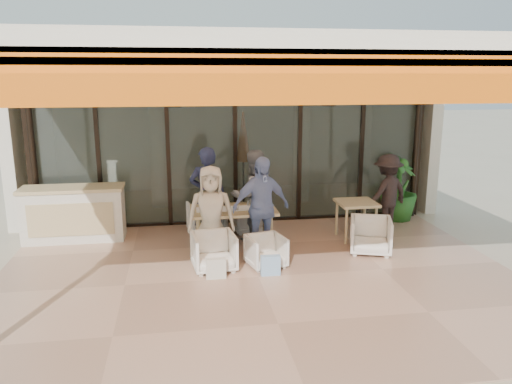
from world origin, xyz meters
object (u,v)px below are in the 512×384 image
diner_grey (253,196)px  side_table (356,207)px  chair_far_right (249,217)px  side_chair (371,234)px  dining_table (233,212)px  chair_far_left (207,217)px  diner_periwinkle (261,207)px  potted_palm (399,188)px  host_counter (74,214)px  diner_cream (211,213)px  chair_near_right (266,250)px  diner_navy (208,195)px  chair_near_left (214,250)px  standing_woman (387,193)px

diner_grey → side_table: (1.91, -0.30, -0.22)m
chair_far_right → side_chair: bearing=136.0°
dining_table → chair_far_left: dining_table is taller
diner_periwinkle → potted_palm: diner_periwinkle is taller
host_counter → diner_cream: diner_cream is taller
dining_table → chair_far_right: 1.10m
chair_near_right → host_counter: bearing=136.8°
host_counter → chair_far_left: 2.47m
diner_grey → side_table: bearing=156.3°
chair_near_right → side_chair: side_chair is taller
dining_table → chair_far_left: (-0.41, 0.94, -0.34)m
side_chair → chair_far_right: bearing=159.5°
side_chair → chair_near_right: bearing=-151.0°
diner_navy → potted_palm: diner_navy is taller
dining_table → diner_periwinkle: diner_periwinkle is taller
host_counter → diner_navy: bearing=-10.3°
potted_palm → diner_cream: bearing=-157.3°
chair_far_left → side_chair: size_ratio=0.98×
chair_near_right → potted_palm: (3.25, 2.21, 0.42)m
host_counter → diner_periwinkle: size_ratio=1.07×
chair_far_left → diner_grey: diner_grey is taller
side_chair → dining_table: bearing=-176.0°
host_counter → chair_far_right: 3.31m
chair_near_left → diner_navy: size_ratio=0.38×
chair_far_left → side_chair: (2.75, -1.55, 0.01)m
chair_far_left → potted_palm: size_ratio=0.48×
chair_near_right → diner_navy: size_ratio=0.32×
chair_far_left → side_table: (2.75, -0.80, 0.29)m
chair_near_right → diner_navy: bearing=107.1°
chair_near_right → side_table: (1.91, 1.10, 0.35)m
host_counter → dining_table: size_ratio=1.23×
standing_woman → chair_far_right: bearing=-31.5°
host_counter → chair_near_left: 3.08m
chair_near_right → side_chair: 1.94m
chair_far_right → side_table: size_ratio=0.83×
host_counter → standing_woman: 6.01m
standing_woman → chair_near_left: bearing=-0.4°
chair_near_right → diner_navy: 1.74m
host_counter → chair_far_left: (2.46, 0.05, -0.18)m
diner_cream → chair_near_left: bearing=-86.3°
host_counter → diner_periwinkle: (3.30, -1.35, 0.34)m
dining_table → chair_near_right: 1.12m
diner_cream → side_table: size_ratio=2.15×
chair_far_right → side_table: bearing=152.3°
chair_near_left → chair_near_right: bearing=-6.3°
side_chair → potted_palm: size_ratio=0.49×
diner_grey → side_chair: diner_grey is taller
host_counter → side_table: bearing=-8.2°
chair_near_left → potted_palm: (4.09, 2.21, 0.38)m
dining_table → side_table: size_ratio=2.01×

